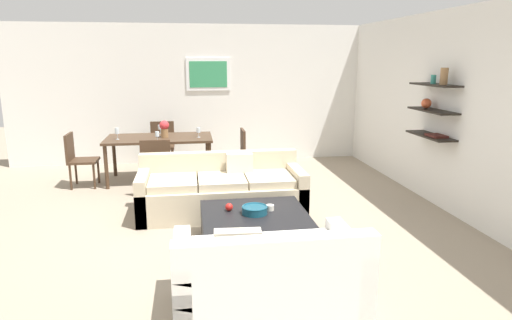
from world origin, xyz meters
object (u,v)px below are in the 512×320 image
(candle_jar, at_px, (270,208))
(dining_table, at_px, (159,141))
(wine_glass_foot, at_px, (157,135))
(dining_chair_right_near, at_px, (236,152))
(coffee_table, at_px, (255,229))
(dining_chair_head, at_px, (163,142))
(dining_chair_left_near, at_px, (78,156))
(apple_on_coffee_table, at_px, (229,207))
(wine_glass_left_near, at_px, (117,131))
(loveseat_white, at_px, (268,277))
(dining_chair_foot, at_px, (156,163))
(sofa_beige, at_px, (222,192))
(centerpiece_vase, at_px, (164,128))
(wine_glass_right_near, at_px, (198,130))
(decorative_bowl, at_px, (255,210))
(wine_glass_head, at_px, (160,127))

(candle_jar, distance_m, dining_table, 3.21)
(wine_glass_foot, bearing_deg, dining_chair_right_near, 8.86)
(coffee_table, height_order, dining_chair_head, dining_chair_head)
(dining_table, xyz_separation_m, dining_chair_head, (0.00, 0.88, -0.18))
(dining_chair_left_near, bearing_deg, apple_on_coffee_table, -49.91)
(wine_glass_foot, bearing_deg, dining_chair_left_near, 171.14)
(dining_chair_head, height_order, wine_glass_left_near, wine_glass_left_near)
(loveseat_white, height_order, dining_chair_foot, dining_chair_foot)
(sofa_beige, height_order, centerpiece_vase, centerpiece_vase)
(dining_table, relative_size, wine_glass_right_near, 10.62)
(coffee_table, height_order, wine_glass_foot, wine_glass_foot)
(loveseat_white, distance_m, coffee_table, 1.32)
(dining_chair_right_near, height_order, wine_glass_right_near, wine_glass_right_near)
(decorative_bowl, height_order, wine_glass_left_near, wine_glass_left_near)
(coffee_table, bearing_deg, dining_chair_head, 107.27)
(coffee_table, height_order, apple_on_coffee_table, apple_on_coffee_table)
(candle_jar, height_order, wine_glass_left_near, wine_glass_left_near)
(dining_chair_foot, xyz_separation_m, wine_glass_left_near, (-0.66, 0.76, 0.38))
(coffee_table, relative_size, wine_glass_left_near, 6.10)
(wine_glass_foot, bearing_deg, wine_glass_right_near, 24.19)
(loveseat_white, bearing_deg, wine_glass_right_near, 96.14)
(loveseat_white, xyz_separation_m, wine_glass_right_near, (-0.45, 4.15, 0.57))
(sofa_beige, distance_m, loveseat_white, 2.46)
(dining_table, distance_m, dining_chair_left_near, 1.32)
(coffee_table, distance_m, candle_jar, 0.30)
(sofa_beige, bearing_deg, dining_chair_head, 108.67)
(candle_jar, bearing_deg, wine_glass_head, 112.62)
(loveseat_white, relative_size, dining_table, 0.87)
(apple_on_coffee_table, xyz_separation_m, wine_glass_foot, (-0.92, 2.42, 0.44))
(dining_chair_right_near, bearing_deg, wine_glass_foot, -171.14)
(candle_jar, bearing_deg, dining_chair_head, 110.06)
(dining_chair_left_near, bearing_deg, wine_glass_right_near, 2.82)
(coffee_table, xyz_separation_m, dining_chair_right_near, (0.10, 2.74, 0.31))
(loveseat_white, bearing_deg, apple_on_coffee_table, 97.45)
(candle_jar, bearing_deg, dining_chair_left_near, 134.86)
(dining_chair_head, distance_m, wine_glass_head, 0.58)
(wine_glass_left_near, bearing_deg, apple_on_coffee_table, -59.83)
(apple_on_coffee_table, bearing_deg, wine_glass_left_near, 120.17)
(wine_glass_left_near, height_order, wine_glass_head, wine_glass_left_near)
(decorative_bowl, bearing_deg, dining_table, 111.76)
(sofa_beige, relative_size, dining_chair_left_near, 2.48)
(decorative_bowl, distance_m, dining_chair_head, 4.04)
(coffee_table, distance_m, dining_table, 3.22)
(coffee_table, height_order, wine_glass_right_near, wine_glass_right_near)
(dining_chair_right_near, xyz_separation_m, dining_chair_left_near, (-2.58, 0.00, 0.00))
(dining_chair_left_near, xyz_separation_m, wine_glass_left_near, (0.63, 0.10, 0.38))
(wine_glass_right_near, bearing_deg, wine_glass_left_near, 180.00)
(sofa_beige, distance_m, coffee_table, 1.17)
(sofa_beige, xyz_separation_m, apple_on_coffee_table, (0.01, -1.02, 0.13))
(candle_jar, height_order, dining_chair_left_near, dining_chair_left_near)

